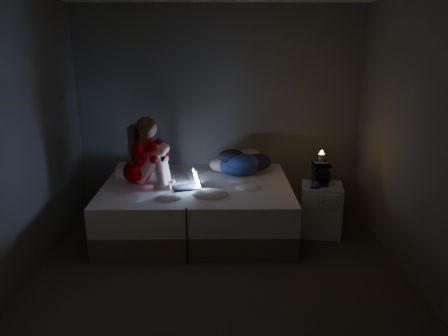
{
  "coord_description": "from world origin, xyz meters",
  "views": [
    {
      "loc": [
        -0.01,
        -3.73,
        2.21
      ],
      "look_at": [
        0.05,
        1.0,
        0.8
      ],
      "focal_mm": 35.51,
      "sensor_mm": 36.0,
      "label": 1
    }
  ],
  "objects_px": {
    "laptop": "(186,179)",
    "candle": "(321,158)",
    "nightstand": "(321,210)",
    "phone": "(316,187)",
    "bed": "(197,207)",
    "woman": "(136,152)"
  },
  "relations": [
    {
      "from": "laptop",
      "to": "candle",
      "type": "xyz_separation_m",
      "value": [
        1.52,
        0.11,
        0.2
      ]
    },
    {
      "from": "nightstand",
      "to": "candle",
      "type": "bearing_deg",
      "value": 117.09
    },
    {
      "from": "nightstand",
      "to": "phone",
      "type": "bearing_deg",
      "value": -129.1
    },
    {
      "from": "candle",
      "to": "phone",
      "type": "relative_size",
      "value": 0.57
    },
    {
      "from": "laptop",
      "to": "phone",
      "type": "xyz_separation_m",
      "value": [
        1.45,
        -0.02,
        -0.09
      ]
    },
    {
      "from": "laptop",
      "to": "candle",
      "type": "height_order",
      "value": "candle"
    },
    {
      "from": "bed",
      "to": "laptop",
      "type": "height_order",
      "value": "laptop"
    },
    {
      "from": "bed",
      "to": "laptop",
      "type": "distance_m",
      "value": 0.45
    },
    {
      "from": "nightstand",
      "to": "phone",
      "type": "relative_size",
      "value": 4.24
    },
    {
      "from": "nightstand",
      "to": "candle",
      "type": "relative_size",
      "value": 7.41
    },
    {
      "from": "nightstand",
      "to": "candle",
      "type": "distance_m",
      "value": 0.6
    },
    {
      "from": "candle",
      "to": "phone",
      "type": "distance_m",
      "value": 0.33
    },
    {
      "from": "bed",
      "to": "woman",
      "type": "relative_size",
      "value": 2.68
    },
    {
      "from": "laptop",
      "to": "candle",
      "type": "distance_m",
      "value": 1.54
    },
    {
      "from": "laptop",
      "to": "phone",
      "type": "height_order",
      "value": "laptop"
    },
    {
      "from": "laptop",
      "to": "nightstand",
      "type": "bearing_deg",
      "value": -15.71
    },
    {
      "from": "bed",
      "to": "nightstand",
      "type": "xyz_separation_m",
      "value": [
        1.43,
        -0.1,
        0.0
      ]
    },
    {
      "from": "bed",
      "to": "laptop",
      "type": "relative_size",
      "value": 7.05
    },
    {
      "from": "phone",
      "to": "laptop",
      "type": "bearing_deg",
      "value": -168.9
    },
    {
      "from": "candle",
      "to": "phone",
      "type": "bearing_deg",
      "value": -117.46
    },
    {
      "from": "laptop",
      "to": "bed",
      "type": "bearing_deg",
      "value": 37.68
    },
    {
      "from": "woman",
      "to": "laptop",
      "type": "xyz_separation_m",
      "value": [
        0.55,
        -0.1,
        -0.29
      ]
    }
  ]
}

